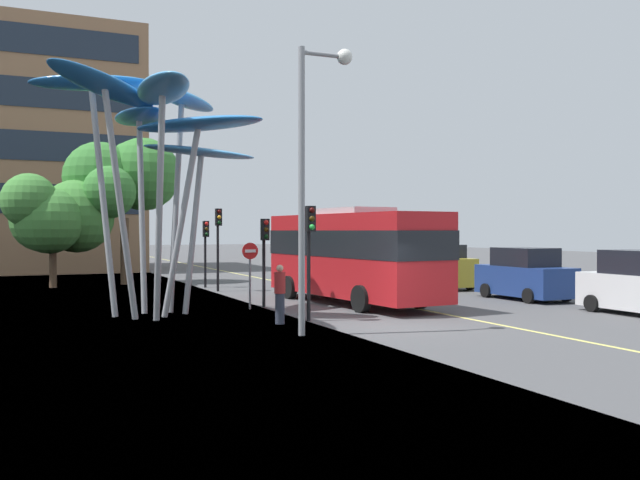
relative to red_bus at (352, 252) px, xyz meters
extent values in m
cube|color=#4C4C4F|center=(-1.56, -6.34, -2.08)|extent=(120.00, 240.00, 0.10)
cube|color=gray|center=(-11.61, -6.34, -2.06)|extent=(16.00, 240.00, 0.05)
cube|color=#E0D666|center=(1.39, -6.34, -2.04)|extent=(0.16, 144.00, 0.01)
cube|color=red|center=(0.00, 0.00, -0.12)|extent=(3.38, 9.71, 3.14)
cube|color=black|center=(0.00, 0.00, 0.32)|extent=(3.41, 9.81, 1.00)
cube|color=yellow|center=(-0.43, 4.68, 1.15)|extent=(1.39, 0.23, 0.36)
cube|color=#B2B2B7|center=(0.00, 0.00, 1.57)|extent=(2.19, 3.49, 0.24)
cylinder|color=black|center=(0.99, 3.05, -1.55)|extent=(0.37, 0.98, 0.96)
cylinder|color=black|center=(-1.52, 2.82, -1.55)|extent=(0.37, 0.98, 0.96)
cylinder|color=black|center=(1.49, -2.50, -1.55)|extent=(0.37, 0.98, 0.96)
cylinder|color=black|center=(-1.02, -2.73, -1.55)|extent=(0.37, 0.98, 0.96)
cylinder|color=#9EA0A5|center=(-6.39, -0.59, 0.75)|extent=(0.84, 0.36, 5.59)
ellipsoid|color=#4CA3E5|center=(-6.09, -0.52, 3.53)|extent=(4.31, 1.94, 0.43)
cylinder|color=#9EA0A5|center=(-6.81, 0.25, 1.75)|extent=(0.84, 0.88, 7.58)
ellipsoid|color=#388EDB|center=(-6.53, 0.55, 5.53)|extent=(3.76, 3.84, 0.83)
cylinder|color=#9EA0A5|center=(-7.98, 0.34, 1.38)|extent=(0.27, 0.86, 6.86)
ellipsoid|color=#388EDB|center=(-8.01, 0.66, 4.80)|extent=(1.79, 4.41, 0.51)
cylinder|color=#9EA0A5|center=(-9.34, -0.37, 1.82)|extent=(0.96, 0.51, 7.72)
ellipsoid|color=#2D7FD1|center=(-9.70, -0.24, 5.67)|extent=(4.24, 2.56, 0.56)
cylinder|color=#9EA0A5|center=(-8.99, -1.83, 1.59)|extent=(1.31, 1.14, 7.29)
ellipsoid|color=#2D7FD1|center=(-9.51, -2.26, 5.22)|extent=(4.07, 3.71, 1.12)
cylinder|color=#9EA0A5|center=(-7.94, -2.65, 1.49)|extent=(0.26, 1.55, 7.09)
ellipsoid|color=#4CA3E5|center=(-7.96, -3.32, 5.02)|extent=(1.57, 4.38, 0.59)
cylinder|color=#9EA0A5|center=(-7.01, -1.55, 1.12)|extent=(1.26, 1.03, 6.35)
ellipsoid|color=#2D7FD1|center=(-6.52, -1.93, 4.28)|extent=(4.48, 3.98, 0.59)
cylinder|color=black|center=(-3.55, -4.04, -0.22)|extent=(0.12, 0.12, 3.62)
cube|color=black|center=(-3.55, -4.18, 1.19)|extent=(0.28, 0.24, 0.80)
sphere|color=#390706|center=(-3.55, -4.31, 1.45)|extent=(0.18, 0.18, 0.18)
sphere|color=#3A2707|center=(-3.55, -4.31, 1.19)|extent=(0.18, 0.18, 0.18)
sphere|color=green|center=(-3.55, -4.31, 0.93)|extent=(0.18, 0.18, 0.18)
cylinder|color=black|center=(-3.52, 0.32, -0.39)|extent=(0.12, 0.12, 3.29)
cube|color=black|center=(-3.52, 0.18, 0.86)|extent=(0.28, 0.24, 0.80)
sphere|color=red|center=(-3.52, 0.05, 1.12)|extent=(0.18, 0.18, 0.18)
sphere|color=#3A2707|center=(-3.52, 0.05, 0.86)|extent=(0.18, 0.18, 0.18)
sphere|color=black|center=(-3.52, 0.05, 0.60)|extent=(0.18, 0.18, 0.18)
cylinder|color=black|center=(-3.31, 7.50, -0.10)|extent=(0.12, 0.12, 3.88)
cube|color=black|center=(-3.31, 7.36, 1.44)|extent=(0.28, 0.24, 0.80)
sphere|color=#390706|center=(-3.31, 7.23, 1.70)|extent=(0.18, 0.18, 0.18)
sphere|color=orange|center=(-3.31, 7.23, 1.44)|extent=(0.18, 0.18, 0.18)
sphere|color=black|center=(-3.31, 7.23, 1.18)|extent=(0.18, 0.18, 0.18)
cylinder|color=black|center=(-3.31, 9.83, -0.37)|extent=(0.12, 0.12, 3.33)
cube|color=black|center=(-3.31, 9.69, 0.90)|extent=(0.28, 0.24, 0.80)
sphere|color=red|center=(-3.31, 9.56, 1.16)|extent=(0.18, 0.18, 0.18)
sphere|color=#3A2707|center=(-3.31, 9.56, 0.90)|extent=(0.18, 0.18, 0.18)
sphere|color=black|center=(-3.31, 9.56, 0.64)|extent=(0.18, 0.18, 0.18)
cylinder|color=black|center=(8.30, -5.80, -1.73)|extent=(0.20, 0.60, 0.60)
cylinder|color=black|center=(6.50, -5.80, -1.73)|extent=(0.20, 0.60, 0.60)
cube|color=navy|center=(7.30, -1.36, -1.26)|extent=(1.88, 4.32, 1.20)
cube|color=black|center=(7.30, -1.36, -0.27)|extent=(1.73, 2.37, 0.77)
cylinder|color=black|center=(8.24, -0.02, -1.73)|extent=(0.20, 0.60, 0.60)
cylinder|color=black|center=(6.36, -0.02, -1.73)|extent=(0.20, 0.60, 0.60)
cylinder|color=black|center=(8.24, -2.70, -1.73)|extent=(0.20, 0.60, 0.60)
cylinder|color=black|center=(6.36, -2.70, -1.73)|extent=(0.20, 0.60, 0.60)
cube|color=gold|center=(7.10, 4.53, -1.18)|extent=(1.72, 3.83, 1.34)
cube|color=black|center=(7.10, 4.53, -0.19)|extent=(1.58, 2.11, 0.65)
cylinder|color=black|center=(7.96, 5.71, -1.73)|extent=(0.20, 0.60, 0.60)
cylinder|color=black|center=(6.24, 5.71, -1.73)|extent=(0.20, 0.60, 0.60)
cylinder|color=black|center=(7.96, 3.34, -1.73)|extent=(0.20, 0.60, 0.60)
cylinder|color=black|center=(6.24, 3.34, -1.73)|extent=(0.20, 0.60, 0.60)
cylinder|color=gray|center=(-4.89, -6.75, 1.88)|extent=(0.18, 0.18, 7.82)
cylinder|color=gray|center=(-4.25, -6.75, 5.64)|extent=(1.29, 0.12, 0.12)
sphere|color=silver|center=(-3.60, -6.75, 5.64)|extent=(0.44, 0.44, 0.44)
cylinder|color=brown|center=(-10.29, 12.86, -0.62)|extent=(0.36, 0.36, 2.83)
sphere|color=#428438|center=(-11.38, 12.11, 2.26)|extent=(2.65, 2.65, 2.65)
sphere|color=#428438|center=(-9.09, 13.46, 1.56)|extent=(3.76, 3.76, 3.76)
sphere|color=#428438|center=(-10.71, 14.00, 1.35)|extent=(3.24, 3.24, 3.24)
sphere|color=#428438|center=(-10.47, 12.27, 1.30)|extent=(3.25, 3.25, 3.25)
cylinder|color=brown|center=(-6.69, 13.61, -0.27)|extent=(0.45, 0.45, 3.52)
sphere|color=#387A33|center=(-7.60, 12.48, 2.78)|extent=(2.69, 2.69, 2.69)
sphere|color=#387A33|center=(-7.86, 14.45, 3.63)|extent=(3.85, 3.85, 3.85)
sphere|color=#387A33|center=(-5.59, 14.32, 3.89)|extent=(3.97, 3.97, 3.97)
sphere|color=#387A33|center=(-6.14, 14.81, 4.39)|extent=(2.63, 2.63, 2.63)
cylinder|color=#2D3342|center=(-4.62, -4.32, -1.57)|extent=(0.29, 0.29, 0.94)
cylinder|color=maroon|center=(-4.62, -4.32, -0.77)|extent=(0.34, 0.34, 0.65)
sphere|color=tan|center=(-4.62, -4.32, -0.33)|extent=(0.22, 0.22, 0.22)
cylinder|color=gray|center=(-4.21, -0.15, -0.83)|extent=(0.08, 0.08, 2.41)
cylinder|color=red|center=(-4.21, -0.18, 0.08)|extent=(0.60, 0.03, 0.60)
cube|color=white|center=(-4.21, -0.21, 0.08)|extent=(0.40, 0.04, 0.11)
camera|label=1|loc=(-12.00, -24.11, 0.82)|focal=38.89mm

